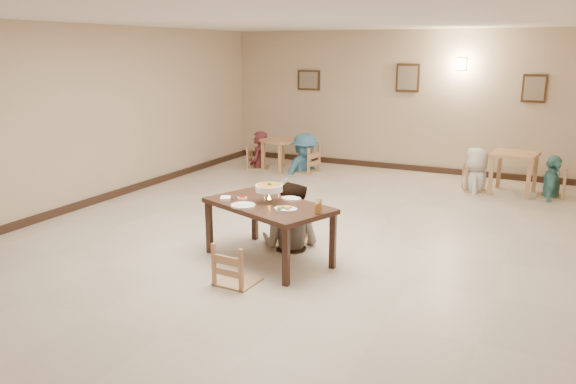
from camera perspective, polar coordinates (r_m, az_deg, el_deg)
The scene contains 31 objects.
floor at distance 8.17m, azimuth 2.06°, elevation -4.20°, with size 10.00×10.00×0.00m, color beige.
ceiling at distance 7.76m, azimuth 2.26°, elevation 17.32°, with size 10.00×10.00×0.00m, color silver.
wall_back at distance 12.53m, azimuth 11.54°, elevation 9.03°, with size 10.00×10.00×0.00m, color #C3AA8D.
wall_left at distance 10.11m, azimuth -19.26°, elevation 7.32°, with size 10.00×10.00×0.00m, color #C3AA8D.
baseboard_back at distance 12.71m, azimuth 11.18°, elevation 2.54°, with size 8.00×0.06×0.12m, color black.
baseboard_left at distance 10.34m, azimuth -18.49°, elevation -0.62°, with size 0.06×10.00×0.12m, color black.
picture_a at distance 13.19m, azimuth 2.12°, elevation 11.29°, with size 0.55×0.04×0.45m.
picture_b at distance 12.43m, azimuth 12.05°, elevation 11.27°, with size 0.50×0.04×0.60m.
picture_c at distance 12.08m, azimuth 23.74°, elevation 9.60°, with size 0.45×0.04×0.55m.
wall_sconce at distance 12.21m, azimuth 17.26°, elevation 12.31°, with size 0.16×0.05×0.22m, color #FFD88C.
main_table at distance 6.95m, azimuth -2.00°, elevation -1.80°, with size 1.80×1.40×0.74m.
chair_far at distance 7.60m, azimuth 0.31°, elevation -1.65°, with size 0.47×0.47×1.01m.
chair_near at distance 6.36m, azimuth -5.22°, elevation -5.28°, with size 0.44×0.44×0.93m.
main_diner at distance 7.39m, azimuth 0.26°, elevation 1.01°, with size 0.87×0.68×1.78m, color gray.
curry_warmer at distance 6.94m, azimuth -1.94°, elevation 0.39°, with size 0.38×0.34×0.31m.
rice_plate_far at distance 7.11m, azimuth 0.33°, elevation -0.65°, with size 0.26×0.26×0.06m.
rice_plate_near at distance 6.81m, azimuth -4.59°, elevation -1.35°, with size 0.30×0.30×0.07m.
fried_plate at distance 6.63m, azimuth -0.26°, elevation -1.69°, with size 0.28×0.28×0.06m.
chili_dish at distance 7.16m, azimuth -4.67°, elevation -0.59°, with size 0.12×0.12×0.03m.
napkin_cutlery at distance 7.16m, azimuth -6.34°, elevation -0.62°, with size 0.22×0.26×0.03m.
drink_glass at distance 6.48m, azimuth 3.09°, elevation -1.56°, with size 0.09×0.09×0.17m.
bg_table_left at distance 12.30m, azimuth -0.68°, elevation 4.78°, with size 0.90×0.90×0.69m.
bg_table_right at distance 11.07m, azimuth 22.03°, elevation 3.03°, with size 0.85×0.85×0.76m.
bg_chair_ll at distance 12.53m, azimuth -3.02°, elevation 4.58°, with size 0.45×0.45×0.96m.
bg_chair_lr at distance 12.09m, azimuth 1.72°, elevation 4.54°, with size 0.51×0.51×1.09m.
bg_chair_rl at distance 11.10m, azimuth 18.56°, elevation 2.40°, with size 0.42×0.42×0.89m.
bg_chair_rr at distance 11.09m, azimuth 25.33°, elevation 1.93°, with size 0.45×0.45×0.96m.
bg_diner_a at distance 12.48m, azimuth -3.04°, elevation 6.17°, with size 0.60×0.40×1.66m, color #551E25.
bg_diner_b at distance 12.04m, azimuth 1.73°, elevation 5.99°, with size 1.10×0.63×1.70m, color teal.
bg_diner_c at distance 11.03m, azimuth 18.71°, elevation 4.30°, with size 0.80×0.52×1.64m, color silver.
bg_diner_d at distance 11.04m, azimuth 25.49°, elevation 3.40°, with size 0.90×0.37×1.53m, color teal.
Camera 1 is at (3.12, -7.09, 2.59)m, focal length 35.00 mm.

